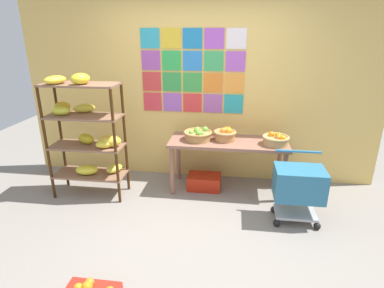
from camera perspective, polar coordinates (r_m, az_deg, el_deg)
ground at (r=3.50m, az=-2.07°, el=-16.75°), size 9.17×9.17×0.00m
back_wall_with_art at (r=4.45m, az=1.23°, el=12.05°), size 5.01×0.07×2.96m
banana_shelf_unit at (r=4.20m, az=-18.61°, el=2.38°), size 0.93×0.50×1.62m
display_table at (r=4.22m, az=6.56°, el=-0.61°), size 1.56×0.59×0.71m
fruit_basket_left at (r=4.17m, az=1.09°, el=1.71°), size 0.38×0.38×0.16m
fruit_basket_back_right at (r=4.17m, az=6.07°, el=1.81°), size 0.30×0.30×0.17m
fruit_basket_right at (r=4.13m, az=14.96°, el=0.82°), size 0.34×0.34×0.17m
produce_crate_under_table at (r=4.42m, az=2.22°, el=-6.84°), size 0.45×0.30×0.20m
shopping_cart at (r=3.75m, az=18.75°, el=-7.14°), size 0.54×0.43×0.79m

